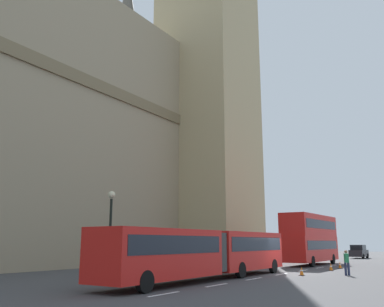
{
  "coord_description": "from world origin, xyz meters",
  "views": [
    {
      "loc": [
        -29.87,
        -11.44,
        2.22
      ],
      "look_at": [
        -5.59,
        4.48,
        8.43
      ],
      "focal_mm": 38.9,
      "sensor_mm": 36.0,
      "label": 1
    }
  ],
  "objects_px": {
    "pedestrian_near_cones": "(347,262)",
    "sedan_lead": "(359,252)",
    "articulated_bus": "(208,250)",
    "double_decker_bus": "(310,237)",
    "traffic_cone_east": "(340,265)",
    "traffic_cone_west": "(302,271)",
    "traffic_cone_middle": "(331,267)",
    "street_lamp": "(110,228)"
  },
  "relations": [
    {
      "from": "traffic_cone_west",
      "to": "street_lamp",
      "type": "bearing_deg",
      "value": 141.52
    },
    {
      "from": "double_decker_bus",
      "to": "traffic_cone_middle",
      "type": "relative_size",
      "value": 18.76
    },
    {
      "from": "street_lamp",
      "to": "traffic_cone_middle",
      "type": "bearing_deg",
      "value": -27.17
    },
    {
      "from": "articulated_bus",
      "to": "traffic_cone_middle",
      "type": "xyz_separation_m",
      "value": [
        12.58,
        -3.9,
        -1.46
      ]
    },
    {
      "from": "double_decker_bus",
      "to": "traffic_cone_middle",
      "type": "bearing_deg",
      "value": -152.54
    },
    {
      "from": "articulated_bus",
      "to": "pedestrian_near_cones",
      "type": "xyz_separation_m",
      "value": [
        8.07,
        -6.21,
        -0.83
      ]
    },
    {
      "from": "double_decker_bus",
      "to": "sedan_lead",
      "type": "height_order",
      "value": "double_decker_bus"
    },
    {
      "from": "articulated_bus",
      "to": "double_decker_bus",
      "type": "height_order",
      "value": "double_decker_bus"
    },
    {
      "from": "articulated_bus",
      "to": "traffic_cone_east",
      "type": "bearing_deg",
      "value": -13.4
    },
    {
      "from": "articulated_bus",
      "to": "traffic_cone_east",
      "type": "xyz_separation_m",
      "value": [
        15.87,
        -3.78,
        -1.46
      ]
    },
    {
      "from": "articulated_bus",
      "to": "traffic_cone_west",
      "type": "relative_size",
      "value": 30.93
    },
    {
      "from": "sedan_lead",
      "to": "pedestrian_near_cones",
      "type": "height_order",
      "value": "sedan_lead"
    },
    {
      "from": "street_lamp",
      "to": "sedan_lead",
      "type": "bearing_deg",
      "value": -5.93
    },
    {
      "from": "sedan_lead",
      "to": "double_decker_bus",
      "type": "bearing_deg",
      "value": 179.6
    },
    {
      "from": "traffic_cone_west",
      "to": "street_lamp",
      "type": "height_order",
      "value": "street_lamp"
    },
    {
      "from": "articulated_bus",
      "to": "street_lamp",
      "type": "distance_m",
      "value": 6.04
    },
    {
      "from": "double_decker_bus",
      "to": "traffic_cone_east",
      "type": "distance_m",
      "value": 6.16
    },
    {
      "from": "traffic_cone_east",
      "to": "double_decker_bus",
      "type": "bearing_deg",
      "value": 41.93
    },
    {
      "from": "pedestrian_near_cones",
      "to": "sedan_lead",
      "type": "bearing_deg",
      "value": 10.45
    },
    {
      "from": "double_decker_bus",
      "to": "street_lamp",
      "type": "bearing_deg",
      "value": 169.32
    },
    {
      "from": "traffic_cone_middle",
      "to": "pedestrian_near_cones",
      "type": "xyz_separation_m",
      "value": [
        -4.51,
        -2.31,
        0.63
      ]
    },
    {
      "from": "articulated_bus",
      "to": "street_lamp",
      "type": "xyz_separation_m",
      "value": [
        -3.8,
        4.51,
        1.31
      ]
    },
    {
      "from": "traffic_cone_east",
      "to": "street_lamp",
      "type": "relative_size",
      "value": 0.11
    },
    {
      "from": "traffic_cone_east",
      "to": "street_lamp",
      "type": "bearing_deg",
      "value": 157.15
    },
    {
      "from": "pedestrian_near_cones",
      "to": "traffic_cone_west",
      "type": "bearing_deg",
      "value": 122.49
    },
    {
      "from": "sedan_lead",
      "to": "pedestrian_near_cones",
      "type": "distance_m",
      "value": 33.46
    },
    {
      "from": "pedestrian_near_cones",
      "to": "traffic_cone_east",
      "type": "bearing_deg",
      "value": 17.3
    },
    {
      "from": "street_lamp",
      "to": "pedestrian_near_cones",
      "type": "xyz_separation_m",
      "value": [
        11.86,
        -10.72,
        -2.14
      ]
    },
    {
      "from": "articulated_bus",
      "to": "street_lamp",
      "type": "height_order",
      "value": "street_lamp"
    },
    {
      "from": "traffic_cone_east",
      "to": "pedestrian_near_cones",
      "type": "xyz_separation_m",
      "value": [
        -7.81,
        -2.43,
        0.63
      ]
    },
    {
      "from": "double_decker_bus",
      "to": "traffic_cone_west",
      "type": "bearing_deg",
      "value": -165.25
    },
    {
      "from": "double_decker_bus",
      "to": "traffic_cone_middle",
      "type": "xyz_separation_m",
      "value": [
        -7.51,
        -3.9,
        -2.43
      ]
    },
    {
      "from": "sedan_lead",
      "to": "articulated_bus",
      "type": "bearing_deg",
      "value": 179.8
    },
    {
      "from": "sedan_lead",
      "to": "traffic_cone_east",
      "type": "relative_size",
      "value": 7.59
    },
    {
      "from": "traffic_cone_west",
      "to": "pedestrian_near_cones",
      "type": "relative_size",
      "value": 0.34
    },
    {
      "from": "traffic_cone_west",
      "to": "traffic_cone_middle",
      "type": "relative_size",
      "value": 1.0
    },
    {
      "from": "pedestrian_near_cones",
      "to": "street_lamp",
      "type": "bearing_deg",
      "value": 137.89
    },
    {
      "from": "pedestrian_near_cones",
      "to": "traffic_cone_middle",
      "type": "bearing_deg",
      "value": 27.16
    },
    {
      "from": "double_decker_bus",
      "to": "pedestrian_near_cones",
      "type": "bearing_deg",
      "value": -152.66
    },
    {
      "from": "traffic_cone_east",
      "to": "traffic_cone_middle",
      "type": "bearing_deg",
      "value": -177.99
    },
    {
      "from": "sedan_lead",
      "to": "traffic_cone_east",
      "type": "distance_m",
      "value": 25.37
    },
    {
      "from": "traffic_cone_west",
      "to": "street_lamp",
      "type": "relative_size",
      "value": 0.11
    }
  ]
}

